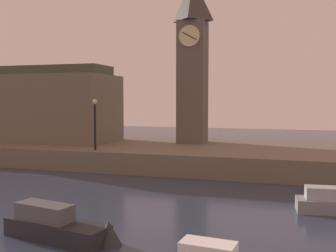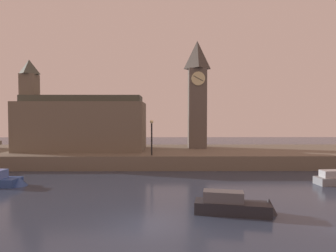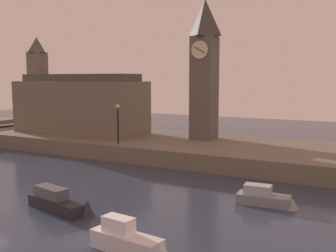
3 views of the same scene
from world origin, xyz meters
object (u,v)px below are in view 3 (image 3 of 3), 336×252
Objects in this scene: boat_ferry_white at (131,241)px; boat_barge_dark at (62,203)px; clock_tower at (204,67)px; streetlamp at (118,119)px; boat_cruiser_grey at (269,198)px; parliament_hall at (78,104)px.

boat_barge_dark is at bearing 157.36° from boat_ferry_white.
boat_barge_dark is 1.23× the size of boat_ferry_white.
clock_tower reaches higher than streetlamp.
streetlamp reaches higher than boat_cruiser_grey.
boat_cruiser_grey is 12.13m from boat_barge_dark.
streetlamp is at bearing -28.13° from parliament_hall.
boat_ferry_white is (-3.56, -9.48, 0.12)m from boat_cruiser_grey.
clock_tower is at bearing 9.06° from parliament_hall.
boat_cruiser_grey is at bearing -53.21° from clock_tower.
boat_ferry_white is at bearing -44.67° from parliament_hall.
boat_barge_dark is (14.50, -18.05, -4.27)m from parliament_hall.
streetlamp is 14.82m from boat_barge_dark.
streetlamp is (8.88, -4.75, -0.93)m from parliament_hall.
parliament_hall is (-14.41, -2.30, -3.92)m from clock_tower.
parliament_hall is 10.11m from streetlamp.
clock_tower is 10.19m from streetlamp.
clock_tower is 3.44× the size of boat_ferry_white.
streetlamp is 0.75× the size of boat_barge_dark.
boat_barge_dark is 7.05m from boat_ferry_white.
clock_tower is 0.93× the size of parliament_hall.
boat_ferry_white is at bearing -110.57° from boat_cruiser_grey.
streetlamp is at bearing 112.91° from boat_barge_dark.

